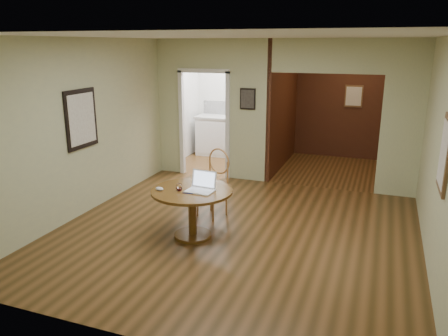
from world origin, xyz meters
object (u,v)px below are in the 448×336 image
(dining_table, at_px, (192,202))
(closed_laptop, at_px, (204,182))
(chair, at_px, (215,179))
(open_laptop, at_px, (202,186))

(dining_table, bearing_deg, closed_laptop, 84.85)
(chair, distance_m, closed_laptop, 0.55)
(dining_table, distance_m, closed_laptop, 0.39)
(chair, relative_size, open_laptop, 2.79)
(closed_laptop, bearing_deg, dining_table, -111.04)
(dining_table, height_order, chair, chair)
(chair, xyz_separation_m, open_laptop, (0.15, -0.85, 0.17))
(chair, height_order, closed_laptop, chair)
(chair, relative_size, closed_laptop, 3.15)
(dining_table, bearing_deg, chair, 90.87)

